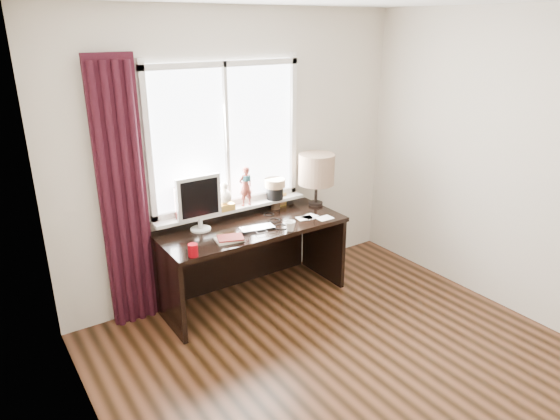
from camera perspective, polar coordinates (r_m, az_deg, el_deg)
floor at (r=3.82m, az=11.83°, el=-19.71°), size 3.50×4.00×0.00m
wall_back at (r=4.67m, az=-4.65°, el=6.25°), size 3.50×0.00×2.60m
wall_left at (r=2.31m, az=-18.36°, el=-10.28°), size 0.00×4.00×2.60m
wall_right at (r=4.55m, az=28.82°, el=3.38°), size 0.00×4.00×2.60m
laptop at (r=4.38m, az=-2.59°, el=-2.09°), size 0.33×0.25×0.02m
mug at (r=4.34m, az=1.17°, el=-1.80°), size 0.13×0.13×0.09m
red_cup at (r=3.93m, az=-9.92°, el=-4.55°), size 0.08×0.08×0.10m
window at (r=4.55m, az=-5.95°, el=5.84°), size 1.52×0.23×1.40m
curtain at (r=4.22m, az=-17.43°, el=1.19°), size 0.38×0.09×2.25m
desk at (r=4.66m, az=-3.79°, el=-4.11°), size 1.70×0.70×0.75m
monitor at (r=4.33m, az=-9.24°, el=1.14°), size 0.40×0.18×0.49m
notebook_stack at (r=4.18m, az=-5.80°, el=-3.29°), size 0.25×0.21×0.03m
brush_holder at (r=4.86m, az=-0.52°, el=0.85°), size 0.09×0.09×0.25m
icon_frame at (r=4.92m, az=0.21°, el=1.17°), size 0.10×0.03×0.13m
table_lamp at (r=4.87m, az=4.20°, el=4.60°), size 0.35×0.35×0.52m
loose_papers at (r=4.65m, az=3.81°, el=-0.87°), size 0.31×0.24×0.00m
desk_cables at (r=4.54m, az=-0.47°, el=-1.33°), size 0.22×0.46×0.01m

